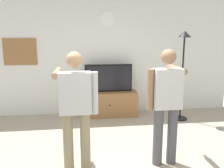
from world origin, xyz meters
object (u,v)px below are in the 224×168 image
object	(u,v)px
floor_lamp	(183,57)
person_standing_nearer_couch	(166,101)
tv_stand	(109,104)
wall_clock	(107,19)
television	(109,78)
framed_picture	(20,52)
person_standing_nearer_lamp	(76,105)

from	to	relation	value
floor_lamp	person_standing_nearer_couch	xyz separation A→B (m)	(-1.01, -1.82, -0.45)
tv_stand	wall_clock	distance (m)	1.96
tv_stand	television	bearing A→B (deg)	90.00
framed_picture	floor_lamp	distance (m)	3.63
television	wall_clock	bearing A→B (deg)	90.00
television	floor_lamp	bearing A→B (deg)	-16.42
floor_lamp	person_standing_nearer_lamp	xyz separation A→B (m)	(-2.28, -1.81, -0.46)
tv_stand	floor_lamp	distance (m)	1.98
framed_picture	person_standing_nearer_lamp	xyz separation A→B (m)	(1.28, -2.52, -0.56)
television	wall_clock	xyz separation A→B (m)	(0.00, 0.24, 1.33)
tv_stand	television	distance (m)	0.61
tv_stand	person_standing_nearer_couch	bearing A→B (deg)	-75.64
television	tv_stand	bearing A→B (deg)	-90.00
person_standing_nearer_couch	tv_stand	bearing A→B (deg)	104.36
person_standing_nearer_lamp	person_standing_nearer_couch	xyz separation A→B (m)	(1.27, -0.01, 0.01)
tv_stand	person_standing_nearer_lamp	distance (m)	2.42
framed_picture	person_standing_nearer_lamp	bearing A→B (deg)	-63.04
television	person_standing_nearer_lamp	bearing A→B (deg)	-107.07
person_standing_nearer_lamp	person_standing_nearer_couch	size ratio (longest dim) A/B	0.99
wall_clock	person_standing_nearer_lamp	bearing A→B (deg)	-105.50
tv_stand	wall_clock	world-z (taller)	wall_clock
person_standing_nearer_lamp	floor_lamp	bearing A→B (deg)	38.47
tv_stand	wall_clock	bearing A→B (deg)	90.00
tv_stand	person_standing_nearer_lamp	bearing A→B (deg)	-107.41
tv_stand	television	size ratio (longest dim) A/B	1.20
floor_lamp	wall_clock	bearing A→B (deg)	155.82
wall_clock	person_standing_nearer_lamp	size ratio (longest dim) A/B	0.20
wall_clock	person_standing_nearer_couch	size ratio (longest dim) A/B	0.20
television	floor_lamp	xyz separation A→B (m)	(1.58, -0.47, 0.51)
tv_stand	floor_lamp	bearing A→B (deg)	-14.86
wall_clock	person_standing_nearer_lamp	xyz separation A→B (m)	(-0.70, -2.52, -1.28)
floor_lamp	tv_stand	bearing A→B (deg)	165.14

